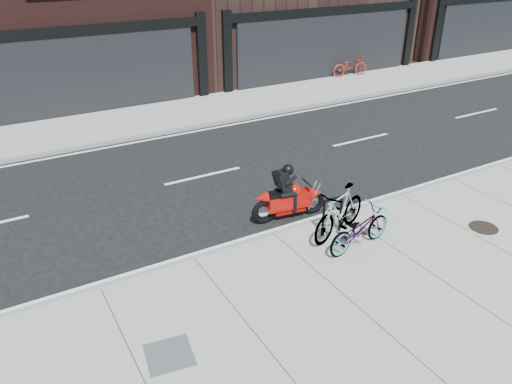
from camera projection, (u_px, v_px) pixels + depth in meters
ground at (235, 204)px, 13.12m from camera, size 120.00×120.00×0.00m
sidewalk_near at (360, 311)px, 9.21m from camera, size 60.00×6.00×0.13m
sidewalk_far at (141, 120)px, 19.09m from camera, size 60.00×3.50×0.13m
bike_rack at (332, 213)px, 11.32m from camera, size 0.55×0.07×0.92m
bicycle_front at (359, 229)px, 10.83m from camera, size 1.83×0.84×0.93m
bicycle_rear at (340, 212)px, 11.28m from camera, size 2.01×1.15×1.17m
motorcycle at (292, 196)px, 12.22m from camera, size 1.96×0.65×1.47m
bicycle_far at (350, 66)px, 24.77m from camera, size 1.95×0.88×0.99m
manhole_cover at (484, 228)px, 11.77m from camera, size 0.86×0.86×0.02m
utility_grate at (169, 355)px, 8.15m from camera, size 0.85×0.85×0.02m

